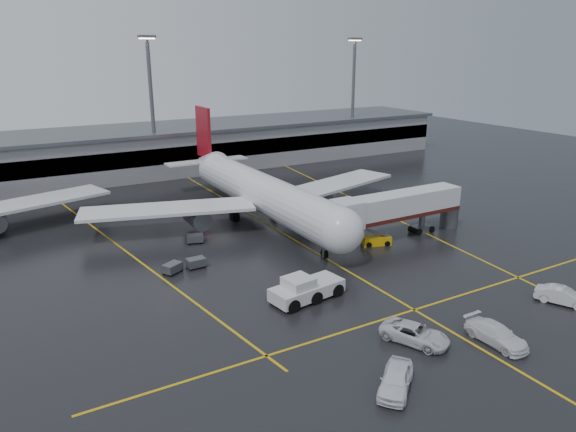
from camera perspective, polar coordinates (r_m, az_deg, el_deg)
ground at (r=67.43m, az=0.62°, el=-2.54°), size 220.00×220.00×0.00m
apron_line_centre at (r=67.42m, az=0.62°, el=-2.54°), size 0.25×90.00×0.02m
apron_line_stop at (r=51.30m, az=13.41°, el=-9.78°), size 60.00×0.25×0.02m
apron_line_left at (r=69.60m, az=-18.09°, el=-2.79°), size 9.99×69.35×0.02m
apron_line_right at (r=84.98m, az=7.66°, el=1.57°), size 7.57×69.64×0.02m
terminal at (r=109.03m, az=-12.40°, el=7.17°), size 122.00×19.00×8.60m
light_mast_mid at (r=100.65m, az=-14.47°, el=12.04°), size 3.00×1.20×25.45m
light_mast_right at (r=120.88m, az=7.02°, el=13.28°), size 3.00×1.20×25.45m
main_airliner at (r=74.30m, az=-3.18°, el=2.74°), size 48.80×45.60×14.10m
jet_bridge at (r=68.33m, az=11.84°, el=0.82°), size 19.90×3.40×6.05m
pushback_tractor at (r=51.43m, az=1.87°, el=-7.91°), size 7.70×4.06×2.63m
belt_loader at (r=66.43m, az=9.47°, el=-2.60°), size 3.82×2.59×2.24m
service_van_a at (r=45.81m, az=13.49°, el=-12.20°), size 4.72×6.24×1.57m
service_van_b at (r=47.67m, az=21.49°, el=-11.74°), size 2.31×5.54×1.60m
service_van_c at (r=57.00m, az=27.44°, el=-7.64°), size 3.68×5.15×1.61m
service_van_d at (r=39.88m, az=11.51°, el=-16.82°), size 5.18×4.79×1.72m
baggage_cart_a at (r=59.62m, az=-9.86°, el=-4.93°), size 2.05×1.38×1.12m
baggage_cart_b at (r=58.72m, az=-12.32°, el=-5.44°), size 2.38×2.11×1.12m
baggage_cart_c at (r=67.08m, az=-9.95°, el=-2.36°), size 2.30×1.85×1.12m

